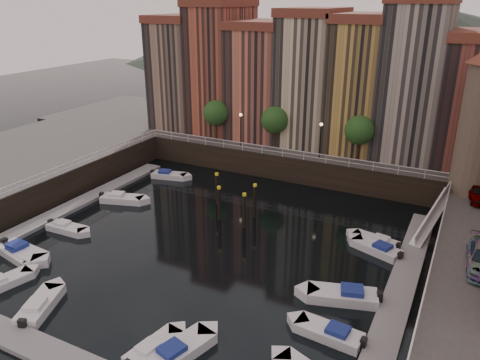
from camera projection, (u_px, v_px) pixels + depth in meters
The scene contains 25 objects.
ground at pixel (213, 239), 41.54m from camera, with size 200.00×200.00×0.00m, color black.
quay_far at pixel (310, 146), 62.56m from camera, with size 80.00×20.00×3.00m, color black.
dock_left at pixel (70, 207), 47.53m from camera, with size 2.00×28.00×0.35m, color gray.
dock_right at pixel (400, 292), 33.77m from camera, with size 2.00×28.00×0.35m, color gray.
mountains at pixel (418, 45), 129.18m from camera, with size 145.00×100.00×18.00m.
far_terrace at pixel (334, 80), 55.65m from camera, with size 48.70×10.30×17.50m.
promenade_trees at pixel (280, 121), 54.81m from camera, with size 21.20×3.20×5.20m.
street_lamps at pixel (279, 129), 54.09m from camera, with size 10.36×0.36×4.18m.
railings at pixel (238, 182), 44.22m from camera, with size 36.08×34.04×0.52m.
gangway at pixel (433, 214), 41.88m from camera, with size 2.78×8.32×3.73m.
mooring_pilings at pixel (234, 201), 45.22m from camera, with size 5.23×3.80×3.78m.
boat_left_0 at pixel (18, 255), 38.41m from camera, with size 4.25×2.23×0.95m.
boat_left_1 at pixel (22, 252), 38.68m from camera, with size 5.13×2.27×1.16m.
boat_left_2 at pixel (66, 228), 42.89m from camera, with size 4.17×1.63×0.95m.
boat_left_3 at pixel (121, 199), 49.04m from camera, with size 4.81×2.96×1.08m.
boat_left_4 at pixel (168, 175), 55.62m from camera, with size 4.48×2.50×1.00m.
boat_right_1 at pixel (330, 333), 29.39m from camera, with size 4.59×2.02×1.04m.
boat_right_2 at pixel (344, 296), 33.00m from camera, with size 5.31×3.20×1.19m.
boat_right_3 at pixel (377, 249), 39.29m from camera, with size 4.56×2.97×1.03m.
boat_right_4 at pixel (376, 241), 40.53m from camera, with size 4.32×2.32×0.97m.
boat_near_0 at pixel (3, 282), 34.67m from camera, with size 2.42×4.25×0.95m.
boat_near_1 at pixel (40, 306), 31.97m from camera, with size 3.14×4.69×1.06m.
boat_near_2 at pixel (153, 349), 28.12m from camera, with size 2.15×4.21×0.94m.
boat_near_3 at pixel (179, 351), 27.83m from camera, with size 2.91×4.94×1.11m.
car_a at pixel (479, 193), 41.69m from camera, with size 1.79×4.44×1.51m, color gray.
Camera 1 is at (18.91, -31.65, 20.00)m, focal length 35.00 mm.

